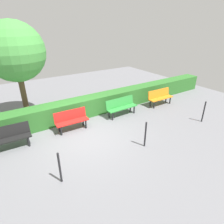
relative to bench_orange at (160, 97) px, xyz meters
name	(u,v)px	position (x,y,z in m)	size (l,w,h in m)	color
ground_plane	(85,136)	(4.93, 0.69, -0.48)	(19.99, 19.99, 0.00)	slate
bench_orange	(160,97)	(0.00, 0.00, 0.00)	(1.53, 0.47, 0.86)	orange
bench_green	(121,106)	(2.57, -0.10, 0.00)	(1.63, 0.50, 0.86)	#2D8C38
bench_red	(71,119)	(5.15, -0.09, 0.00)	(1.40, 0.49, 0.86)	red
bench_black	(8,137)	(7.56, -0.05, 0.00)	(1.52, 0.53, 0.86)	black
hedge_row	(90,106)	(3.79, -1.05, -0.03)	(15.99, 0.79, 0.90)	#2D6B28
tree_near	(15,52)	(6.52, -2.25, 2.58)	(2.49, 2.49, 4.33)	brown
railing_post_near	(204,112)	(-0.17, 2.53, 0.02)	(0.06, 0.06, 1.00)	black
railing_post_mid	(145,134)	(3.38, 2.53, 0.02)	(0.06, 0.06, 1.00)	black
railing_post_far	(60,168)	(6.56, 2.53, 0.02)	(0.06, 0.06, 1.00)	black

